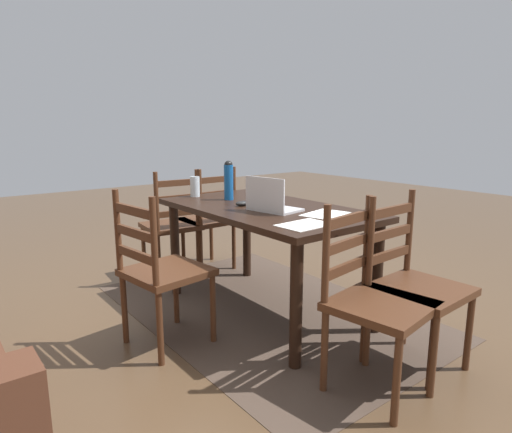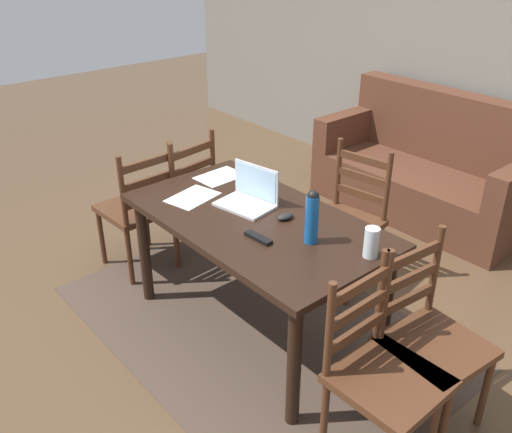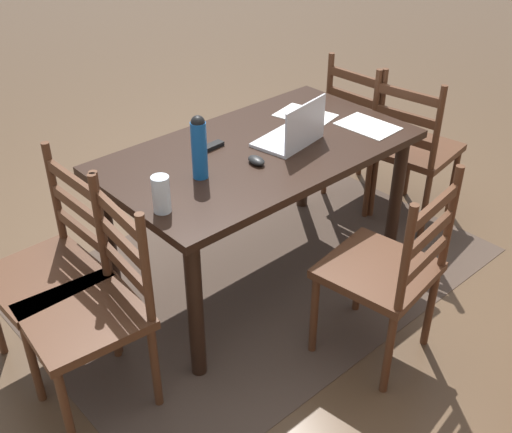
{
  "view_description": "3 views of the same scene",
  "coord_description": "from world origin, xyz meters",
  "px_view_note": "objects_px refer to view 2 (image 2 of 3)",
  "views": [
    {
      "loc": [
        -2.3,
        1.88,
        1.31
      ],
      "look_at": [
        0.04,
        0.06,
        0.69
      ],
      "focal_mm": 30.86,
      "sensor_mm": 36.0,
      "label": 1
    },
    {
      "loc": [
        2.1,
        -1.8,
        2.21
      ],
      "look_at": [
        -0.13,
        0.11,
        0.68
      ],
      "focal_mm": 39.24,
      "sensor_mm": 36.0,
      "label": 2
    },
    {
      "loc": [
        1.84,
        2.0,
        2.1
      ],
      "look_at": [
        0.11,
        0.09,
        0.45
      ],
      "focal_mm": 43.76,
      "sensor_mm": 36.0,
      "label": 3
    }
  ],
  "objects_px": {
    "chair_right_far": "(428,340)",
    "drinking_glass": "(371,242)",
    "dining_table": "(256,233)",
    "laptop": "(250,195)",
    "computer_mouse": "(285,216)",
    "chair_far_head": "(346,220)",
    "chair_left_far": "(180,195)",
    "water_bottle": "(312,216)",
    "tv_remote": "(258,238)",
    "couch": "(427,172)",
    "chair_right_near": "(382,374)",
    "chair_left_near": "(138,209)"
  },
  "relations": [
    {
      "from": "chair_far_head",
      "to": "chair_right_far",
      "type": "relative_size",
      "value": 1.0
    },
    {
      "from": "chair_left_far",
      "to": "drinking_glass",
      "type": "xyz_separation_m",
      "value": [
        1.74,
        -0.02,
        0.38
      ]
    },
    {
      "from": "chair_far_head",
      "to": "computer_mouse",
      "type": "bearing_deg",
      "value": -79.28
    },
    {
      "from": "chair_right_near",
      "to": "chair_right_far",
      "type": "bearing_deg",
      "value": 89.97
    },
    {
      "from": "dining_table",
      "to": "chair_right_near",
      "type": "bearing_deg",
      "value": -9.25
    },
    {
      "from": "chair_left_near",
      "to": "laptop",
      "type": "height_order",
      "value": "laptop"
    },
    {
      "from": "chair_right_near",
      "to": "drinking_glass",
      "type": "bearing_deg",
      "value": 138.5
    },
    {
      "from": "chair_left_far",
      "to": "chair_right_far",
      "type": "distance_m",
      "value": 2.11
    },
    {
      "from": "chair_right_far",
      "to": "laptop",
      "type": "relative_size",
      "value": 2.69
    },
    {
      "from": "water_bottle",
      "to": "laptop",
      "type": "bearing_deg",
      "value": 175.27
    },
    {
      "from": "chair_right_far",
      "to": "laptop",
      "type": "xyz_separation_m",
      "value": [
        -1.21,
        -0.09,
        0.36
      ]
    },
    {
      "from": "chair_left_far",
      "to": "water_bottle",
      "type": "relative_size",
      "value": 3.25
    },
    {
      "from": "couch",
      "to": "drinking_glass",
      "type": "distance_m",
      "value": 2.26
    },
    {
      "from": "couch",
      "to": "laptop",
      "type": "distance_m",
      "value": 2.12
    },
    {
      "from": "drinking_glass",
      "to": "chair_left_far",
      "type": "bearing_deg",
      "value": 179.41
    },
    {
      "from": "chair_left_far",
      "to": "water_bottle",
      "type": "xyz_separation_m",
      "value": [
        1.45,
        -0.14,
        0.45
      ]
    },
    {
      "from": "tv_remote",
      "to": "chair_far_head",
      "type": "bearing_deg",
      "value": 8.39
    },
    {
      "from": "chair_right_near",
      "to": "computer_mouse",
      "type": "distance_m",
      "value": 1.02
    },
    {
      "from": "laptop",
      "to": "computer_mouse",
      "type": "distance_m",
      "value": 0.28
    },
    {
      "from": "chair_left_far",
      "to": "tv_remote",
      "type": "xyz_separation_m",
      "value": [
        1.25,
        -0.33,
        0.31
      ]
    },
    {
      "from": "chair_left_far",
      "to": "chair_right_far",
      "type": "height_order",
      "value": "same"
    },
    {
      "from": "drinking_glass",
      "to": "tv_remote",
      "type": "distance_m",
      "value": 0.58
    },
    {
      "from": "chair_right_near",
      "to": "computer_mouse",
      "type": "relative_size",
      "value": 9.5
    },
    {
      "from": "chair_left_far",
      "to": "computer_mouse",
      "type": "xyz_separation_m",
      "value": [
        1.18,
        -0.07,
        0.32
      ]
    },
    {
      "from": "dining_table",
      "to": "chair_left_near",
      "type": "height_order",
      "value": "chair_left_near"
    },
    {
      "from": "chair_far_head",
      "to": "laptop",
      "type": "height_order",
      "value": "laptop"
    },
    {
      "from": "chair_left_near",
      "to": "laptop",
      "type": "xyz_separation_m",
      "value": [
        0.91,
        0.25,
        0.36
      ]
    },
    {
      "from": "dining_table",
      "to": "couch",
      "type": "relative_size",
      "value": 0.85
    },
    {
      "from": "chair_left_far",
      "to": "chair_left_near",
      "type": "bearing_deg",
      "value": -89.93
    },
    {
      "from": "drinking_glass",
      "to": "chair_right_far",
      "type": "bearing_deg",
      "value": 2.42
    },
    {
      "from": "laptop",
      "to": "computer_mouse",
      "type": "relative_size",
      "value": 3.53
    },
    {
      "from": "dining_table",
      "to": "tv_remote",
      "type": "distance_m",
      "value": 0.27
    },
    {
      "from": "chair_right_near",
      "to": "chair_far_head",
      "type": "bearing_deg",
      "value": 137.55
    },
    {
      "from": "dining_table",
      "to": "laptop",
      "type": "relative_size",
      "value": 4.35
    },
    {
      "from": "chair_far_head",
      "to": "laptop",
      "type": "bearing_deg",
      "value": -101.38
    },
    {
      "from": "water_bottle",
      "to": "tv_remote",
      "type": "xyz_separation_m",
      "value": [
        -0.19,
        -0.19,
        -0.14
      ]
    },
    {
      "from": "dining_table",
      "to": "chair_right_far",
      "type": "height_order",
      "value": "chair_right_far"
    },
    {
      "from": "chair_far_head",
      "to": "dining_table",
      "type": "bearing_deg",
      "value": -89.59
    },
    {
      "from": "chair_right_far",
      "to": "drinking_glass",
      "type": "xyz_separation_m",
      "value": [
        -0.37,
        -0.02,
        0.38
      ]
    },
    {
      "from": "chair_right_far",
      "to": "tv_remote",
      "type": "bearing_deg",
      "value": -159.16
    },
    {
      "from": "laptop",
      "to": "tv_remote",
      "type": "height_order",
      "value": "laptop"
    },
    {
      "from": "dining_table",
      "to": "couch",
      "type": "height_order",
      "value": "couch"
    },
    {
      "from": "computer_mouse",
      "to": "water_bottle",
      "type": "bearing_deg",
      "value": -8.5
    },
    {
      "from": "chair_left_near",
      "to": "water_bottle",
      "type": "relative_size",
      "value": 3.25
    },
    {
      "from": "chair_right_far",
      "to": "drinking_glass",
      "type": "bearing_deg",
      "value": -177.58
    },
    {
      "from": "chair_right_near",
      "to": "drinking_glass",
      "type": "relative_size",
      "value": 6.05
    },
    {
      "from": "chair_far_head",
      "to": "drinking_glass",
      "type": "height_order",
      "value": "chair_far_head"
    },
    {
      "from": "chair_left_near",
      "to": "chair_right_near",
      "type": "relative_size",
      "value": 1.0
    },
    {
      "from": "chair_left_near",
      "to": "computer_mouse",
      "type": "height_order",
      "value": "chair_left_near"
    },
    {
      "from": "chair_far_head",
      "to": "chair_left_near",
      "type": "distance_m",
      "value": 1.43
    }
  ]
}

